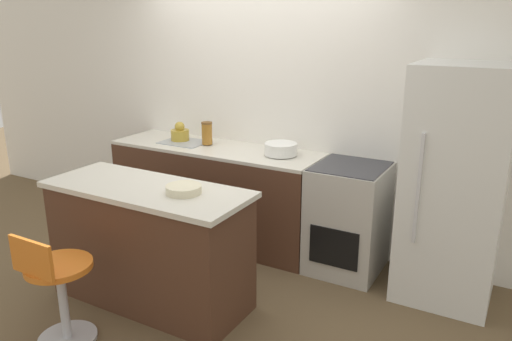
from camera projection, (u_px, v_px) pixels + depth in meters
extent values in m
plane|color=brown|center=(225.00, 256.00, 4.58)|extent=(14.00, 14.00, 0.00)
cube|color=white|center=(261.00, 105.00, 4.76)|extent=(8.00, 0.06, 2.60)
cube|color=#4C2D1E|center=(216.00, 194.00, 4.87)|extent=(2.08, 0.62, 0.89)
cube|color=beige|center=(215.00, 148.00, 4.73)|extent=(2.08, 0.62, 0.03)
cube|color=#9EA3A8|center=(184.00, 142.00, 4.90)|extent=(0.44, 0.34, 0.01)
cube|color=#4C2D1E|center=(150.00, 247.00, 3.75)|extent=(1.51, 0.59, 0.88)
cube|color=beige|center=(146.00, 189.00, 3.62)|extent=(1.57, 0.63, 0.04)
cube|color=#B7B2A8|center=(348.00, 219.00, 4.23)|extent=(0.59, 0.62, 0.92)
cube|color=black|center=(334.00, 248.00, 4.01)|extent=(0.41, 0.01, 0.32)
cube|color=#333338|center=(351.00, 166.00, 4.10)|extent=(0.56, 0.59, 0.01)
cube|color=silver|center=(454.00, 186.00, 3.70)|extent=(0.70, 0.67, 1.80)
cube|color=silver|center=(418.00, 190.00, 3.49)|extent=(0.02, 0.02, 0.81)
cylinder|color=#B7B7BC|center=(68.00, 338.00, 3.39)|extent=(0.39, 0.39, 0.02)
cylinder|color=#B7B7BC|center=(64.00, 305.00, 3.31)|extent=(0.06, 0.06, 0.53)
cylinder|color=orange|center=(59.00, 266.00, 3.23)|extent=(0.43, 0.43, 0.04)
cube|color=orange|center=(31.00, 258.00, 3.04)|extent=(0.37, 0.02, 0.24)
cylinder|color=#B29333|center=(180.00, 135.00, 4.94)|extent=(0.18, 0.18, 0.11)
sphere|color=#B29333|center=(180.00, 127.00, 4.92)|extent=(0.10, 0.10, 0.10)
cylinder|color=white|center=(281.00, 149.00, 4.42)|extent=(0.29, 0.29, 0.10)
cylinder|color=#9E6623|center=(207.00, 134.00, 4.78)|extent=(0.10, 0.10, 0.20)
cylinder|color=brown|center=(207.00, 123.00, 4.74)|extent=(0.11, 0.11, 0.02)
cylinder|color=beige|center=(184.00, 189.00, 3.47)|extent=(0.25, 0.25, 0.06)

